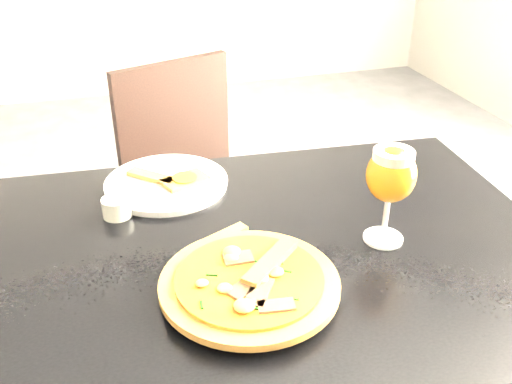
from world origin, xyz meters
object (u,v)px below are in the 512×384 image
object	(u,v)px
chair_far	(197,193)
pizza	(250,281)
dining_table	(248,286)
beer_glass	(391,175)

from	to	relation	value
chair_far	pizza	world-z (taller)	chair_far
dining_table	beer_glass	xyz separation A→B (m)	(0.26, -0.05, 0.23)
dining_table	pizza	bearing A→B (deg)	-99.88
dining_table	beer_glass	size ratio (longest dim) A/B	6.45
pizza	beer_glass	xyz separation A→B (m)	(0.29, 0.08, 0.12)
dining_table	chair_far	distance (m)	0.72
pizza	chair_far	bearing A→B (deg)	85.74
chair_far	beer_glass	world-z (taller)	beer_glass
dining_table	chair_far	xyz separation A→B (m)	(0.03, 0.70, -0.17)
chair_far	pizza	size ratio (longest dim) A/B	2.89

